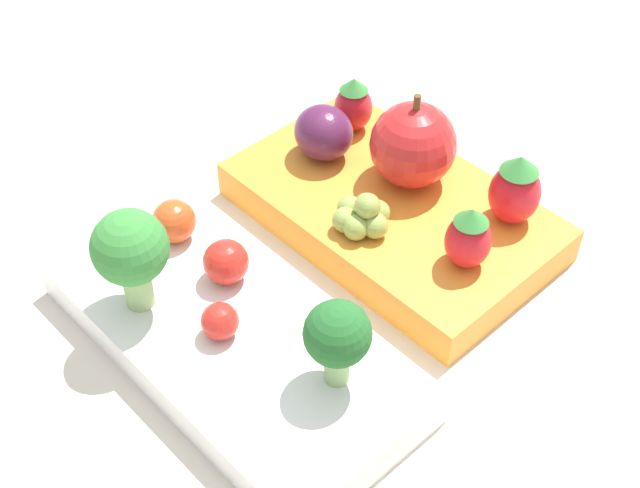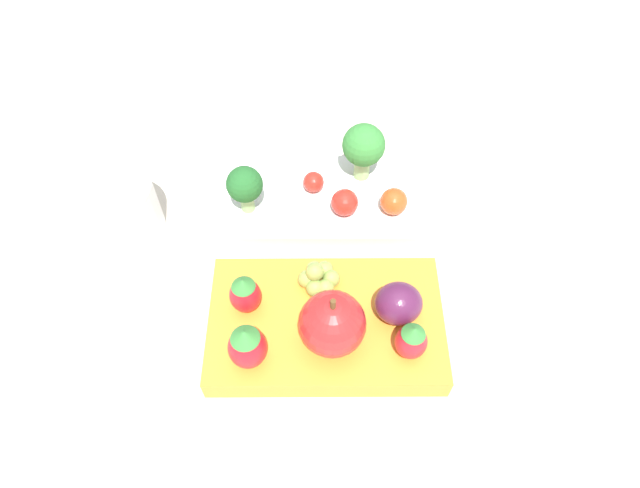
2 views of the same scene
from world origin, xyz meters
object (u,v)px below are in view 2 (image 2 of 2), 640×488
Objects in this scene: cherry_tomato_1 at (396,201)px; bento_box_savoury at (313,202)px; cherry_tomato_0 at (347,203)px; cherry_tomato_2 at (318,182)px; strawberry_2 at (414,340)px; strawberry_0 at (247,294)px; plum at (401,303)px; drinking_cup at (121,211)px; broccoli_floret_0 at (247,186)px; strawberry_1 at (250,346)px; broccoli_floret_1 at (366,147)px; bento_box_fruit at (328,324)px; grape_cluster at (321,278)px; apple at (335,324)px.

bento_box_savoury is at bearing 165.22° from cherry_tomato_1.
cherry_tomato_0 reaches higher than cherry_tomato_2.
strawberry_2 is (0.05, -0.15, 0.01)m from cherry_tomato_0.
cherry_tomato_2 is 0.50× the size of strawberry_0.
plum is 0.28m from drinking_cup.
strawberry_1 is at bearing -86.24° from broccoli_floret_0.
plum is (0.07, -0.14, 0.01)m from cherry_tomato_2.
broccoli_floret_1 is at bearing 62.94° from strawberry_1.
bento_box_savoury is at bearing -154.10° from broccoli_floret_1.
strawberry_2 is at bearing -29.03° from drinking_cup.
strawberry_2 is (0.08, -0.17, 0.03)m from bento_box_savoury.
cherry_tomato_2 is 0.44× the size of strawberry_1.
bento_box_fruit is 7.69× the size of cherry_tomato_1.
broccoli_floret_1 is at bearing 121.17° from cherry_tomato_1.
drinking_cup is at bearing 131.52° from strawberry_1.
bento_box_savoury is 5.67× the size of strawberry_2.
broccoli_floret_1 is 2.43× the size of cherry_tomato_0.
cherry_tomato_2 is (-0.07, 0.03, -0.00)m from cherry_tomato_1.
cherry_tomato_2 reaches higher than bento_box_savoury.
cherry_tomato_1 is (0.03, -0.05, -0.03)m from broccoli_floret_1.
strawberry_1 is at bearing -106.13° from bento_box_savoury.
drinking_cup is at bearing 141.70° from strawberry_0.
bento_box_fruit is at bearing -80.82° from grape_cluster.
strawberry_0 is 0.07m from grape_cluster.
strawberry_1 is (0.01, -0.16, -0.01)m from broccoli_floret_0.
cherry_tomato_2 is 0.56× the size of grape_cluster.
grape_cluster reaches higher than cherry_tomato_1.
cherry_tomato_2 is at bearing 93.83° from apple.
apple is at bearing -86.17° from cherry_tomato_2.
broccoli_floret_1 is at bearing 70.85° from grape_cluster.
strawberry_0 is at bearing 161.65° from strawberry_2.
apple is at bearing -79.81° from grape_cluster.
strawberry_1 is at bearing -129.18° from grape_cluster.
cherry_tomato_1 is (0.08, -0.02, 0.02)m from bento_box_savoury.
strawberry_0 is 0.54× the size of drinking_cup.
broccoli_floret_1 is 2.43× the size of cherry_tomato_1.
bento_box_savoury is 2.94× the size of drinking_cup.
strawberry_0 is at bearing -38.30° from drinking_cup.
broccoli_floret_0 is (-0.07, 0.12, 0.04)m from bento_box_fruit.
strawberry_2 is at bearing -65.25° from bento_box_savoury.
broccoli_floret_0 is at bearing 118.42° from apple.
cherry_tomato_1 is 1.27× the size of cherry_tomato_2.
cherry_tomato_2 is 0.16m from plum.
broccoli_floret_0 reaches higher than grape_cluster.
cherry_tomato_0 is (0.09, -0.00, -0.02)m from broccoli_floret_0.
apple reaches higher than broccoli_floret_0.
drinking_cup reaches higher than cherry_tomato_1.
cherry_tomato_0 reaches higher than bento_box_fruit.
apple is 0.06m from plum.
broccoli_floret_0 is at bearing 176.93° from cherry_tomato_0.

